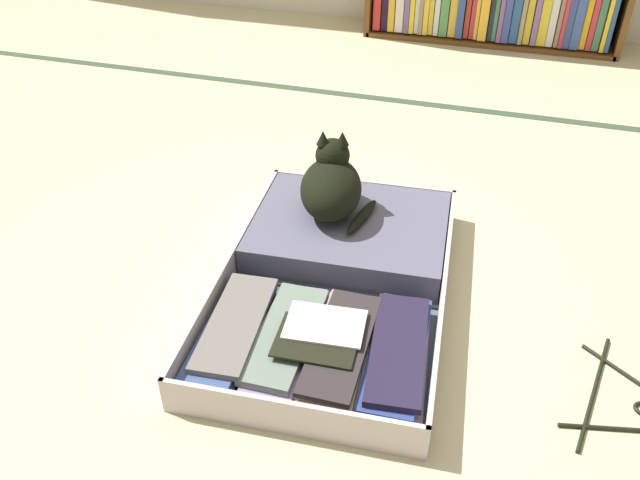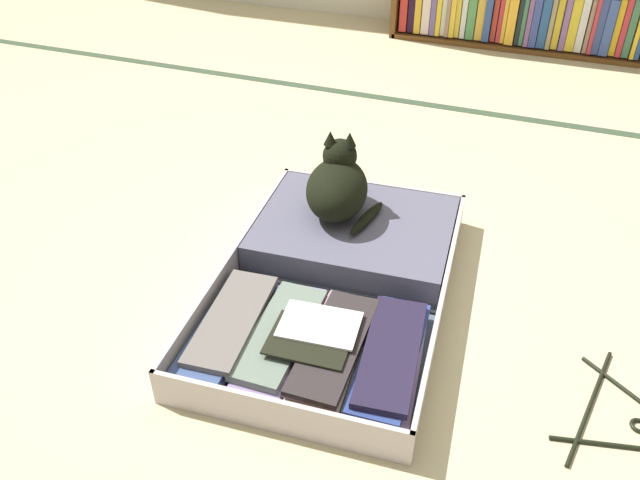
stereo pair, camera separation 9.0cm
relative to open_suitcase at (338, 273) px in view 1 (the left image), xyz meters
The scene contains 5 objects.
ground_plane 0.07m from the open_suitcase, behind, with size 10.00×10.00×0.00m, color #C4B68D.
tatami_border 1.31m from the open_suitcase, 92.53° to the left, with size 4.80×0.05×0.00m.
open_suitcase is the anchor object (origin of this frame).
black_cat 0.28m from the open_suitcase, 110.42° to the left, with size 0.26×0.30×0.25m.
clothes_hanger 0.76m from the open_suitcase, 16.49° to the right, with size 0.24×0.39×0.01m.
Camera 1 is at (0.42, -1.40, 1.22)m, focal length 36.38 mm.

